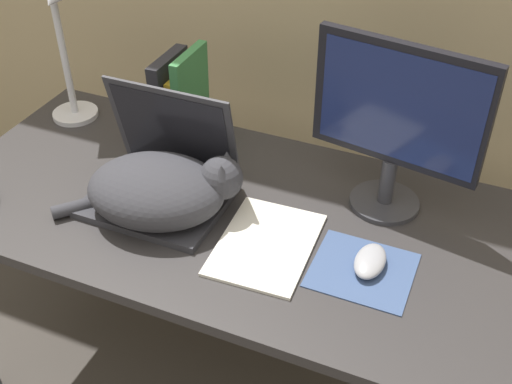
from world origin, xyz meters
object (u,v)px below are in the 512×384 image
Objects in this scene: notepad at (266,244)px; computer_mouse at (370,261)px; desk_lamp at (60,20)px; laptop at (163,179)px; book_row at (180,99)px; cat at (162,189)px; external_monitor at (397,121)px.

computer_mouse is at bearing 5.71° from notepad.
desk_lamp is 0.80m from notepad.
laptop reaches higher than notepad.
cat is at bearing -69.48° from book_row.
external_monitor is 0.90× the size of desk_lamp.
external_monitor is 3.69× the size of computer_mouse.
computer_mouse is at bearing -83.82° from external_monitor.
cat is 0.55m from external_monitor.
notepad is at bearing -21.52° from desk_lamp.
computer_mouse is at bearing -15.14° from desk_lamp.
external_monitor is 0.90m from desk_lamp.
computer_mouse is 0.44× the size of book_row.
notepad is (-0.23, -0.02, -0.01)m from computer_mouse.
book_row is 0.56× the size of desk_lamp.
notepad is at bearing -2.02° from cat.
cat is 1.00× the size of external_monitor.
external_monitor is 1.44× the size of notepad.
laptop reaches higher than computer_mouse.
notepad is (0.30, -0.07, -0.05)m from laptop.
external_monitor is at bearing 19.45° from laptop.
book_row is 0.89× the size of notepad.
external_monitor is at bearing 96.18° from computer_mouse.
external_monitor is 1.61× the size of book_row.
book_row is 0.36m from desk_lamp.
book_row is at bearing 139.49° from notepad.
book_row is at bearing 110.52° from cat.
cat is 0.50m from computer_mouse.
book_row reaches higher than notepad.
cat reaches higher than computer_mouse.
external_monitor is at bearing 50.35° from notepad.
desk_lamp is (-0.39, 0.20, 0.26)m from laptop.
book_row is (-0.61, 0.30, 0.10)m from computer_mouse.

